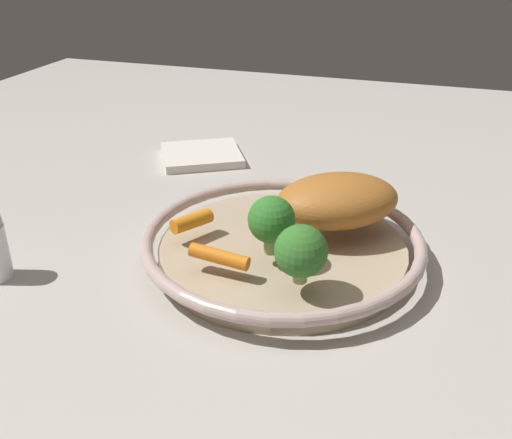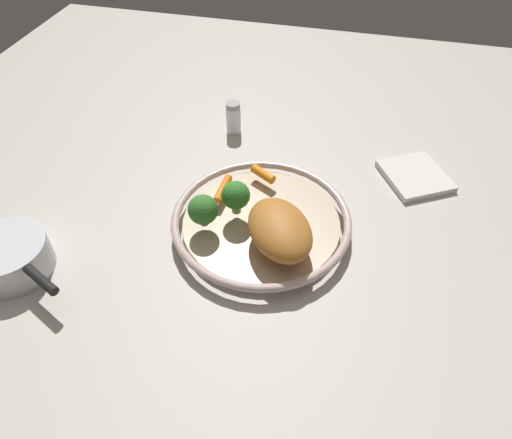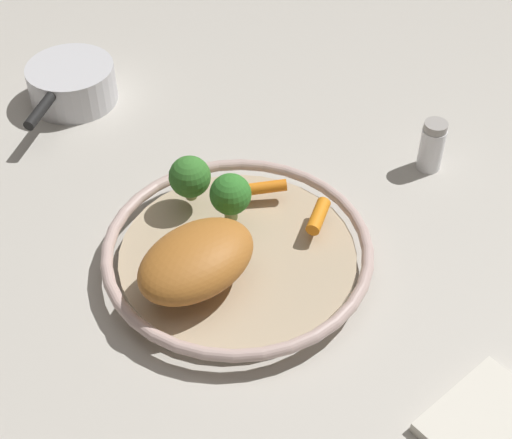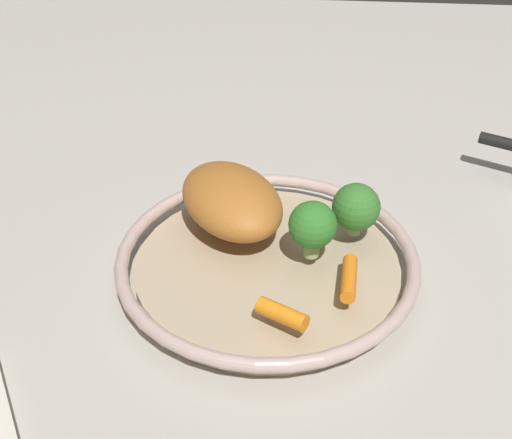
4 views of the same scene
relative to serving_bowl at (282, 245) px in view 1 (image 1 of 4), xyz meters
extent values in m
plane|color=#B7B2A8|center=(0.00, 0.00, -0.02)|extent=(1.87, 1.87, 0.00)
cylinder|color=tan|center=(0.00, 0.00, -0.01)|extent=(0.29, 0.29, 0.02)
torus|color=#C0A39B|center=(0.00, 0.00, 0.01)|extent=(0.34, 0.34, 0.02)
ellipsoid|color=#AC6628|center=(-0.05, -0.04, 0.05)|extent=(0.18, 0.17, 0.06)
cylinder|color=orange|center=(0.05, 0.09, 0.03)|extent=(0.07, 0.02, 0.02)
cylinder|color=orange|center=(0.11, 0.02, 0.03)|extent=(0.04, 0.06, 0.02)
cylinder|color=#98A866|center=(-0.04, 0.10, 0.02)|extent=(0.01, 0.01, 0.01)
sphere|color=#34742A|center=(-0.04, 0.10, 0.05)|extent=(0.05, 0.05, 0.05)
cylinder|color=#96AB66|center=(0.00, 0.05, 0.03)|extent=(0.02, 0.02, 0.02)
sphere|color=#307729|center=(0.00, 0.05, 0.06)|extent=(0.05, 0.05, 0.05)
cube|color=silver|center=(0.22, -0.28, -0.01)|extent=(0.17, 0.17, 0.01)
camera|label=1|loc=(-0.16, 0.59, 0.34)|focal=41.04mm
camera|label=2|loc=(-0.59, -0.13, 0.62)|focal=32.43mm
camera|label=3|loc=(-0.10, -0.65, 0.70)|focal=54.20mm
camera|label=4|loc=(0.64, 0.04, 0.52)|focal=51.78mm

